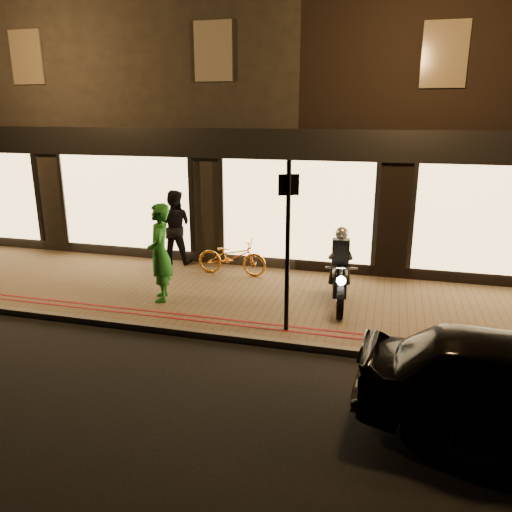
{
  "coord_description": "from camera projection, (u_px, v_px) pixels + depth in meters",
  "views": [
    {
      "loc": [
        2.13,
        -7.57,
        3.88
      ],
      "look_at": [
        -0.37,
        1.67,
        1.1
      ],
      "focal_mm": 35.0,
      "sensor_mm": 36.0,
      "label": 1
    }
  ],
  "objects": [
    {
      "name": "ground",
      "position": [
        251.0,
        344.0,
        8.63
      ],
      "size": [
        90.0,
        90.0,
        0.0
      ],
      "primitive_type": "plane",
      "color": "black",
      "rests_on": "ground"
    },
    {
      "name": "sidewalk",
      "position": [
        277.0,
        301.0,
        10.47
      ],
      "size": [
        50.0,
        4.0,
        0.12
      ],
      "primitive_type": "cube",
      "color": "brown",
      "rests_on": "ground"
    },
    {
      "name": "kerb_stone",
      "position": [
        252.0,
        340.0,
        8.66
      ],
      "size": [
        50.0,
        0.14,
        0.12
      ],
      "primitive_type": "cube",
      "color": "#59544C",
      "rests_on": "ground"
    },
    {
      "name": "red_kerb_lines",
      "position": [
        260.0,
        325.0,
        9.11
      ],
      "size": [
        50.0,
        0.26,
        0.01
      ],
      "color": "maroon",
      "rests_on": "sidewalk"
    },
    {
      "name": "building_row",
      "position": [
        328.0,
        99.0,
        15.78
      ],
      "size": [
        48.0,
        10.11,
        8.5
      ],
      "color": "black",
      "rests_on": "ground"
    },
    {
      "name": "motorcycle",
      "position": [
        340.0,
        276.0,
        9.92
      ],
      "size": [
        0.64,
        1.94,
        1.59
      ],
      "rotation": [
        0.0,
        0.0,
        0.13
      ],
      "color": "black",
      "rests_on": "sidewalk"
    },
    {
      "name": "sign_post",
      "position": [
        288.0,
        239.0,
        8.46
      ],
      "size": [
        0.33,
        0.16,
        3.0
      ],
      "rotation": [
        0.0,
        0.0,
        0.4
      ],
      "color": "black",
      "rests_on": "sidewalk"
    },
    {
      "name": "bicycle_gold",
      "position": [
        232.0,
        257.0,
        11.84
      ],
      "size": [
        1.68,
        0.6,
        0.88
      ],
      "primitive_type": "imported",
      "rotation": [
        0.0,
        0.0,
        1.58
      ],
      "color": "orange",
      "rests_on": "sidewalk"
    },
    {
      "name": "person_green",
      "position": [
        160.0,
        253.0,
        10.09
      ],
      "size": [
        0.73,
        0.87,
        2.02
      ],
      "primitive_type": "imported",
      "rotation": [
        0.0,
        0.0,
        -1.16
      ],
      "color": "#1D6F22",
      "rests_on": "sidewalk"
    },
    {
      "name": "person_dark",
      "position": [
        174.0,
        227.0,
        12.63
      ],
      "size": [
        0.97,
        0.79,
        1.89
      ],
      "primitive_type": "imported",
      "rotation": [
        0.0,
        0.0,
        3.22
      ],
      "color": "black",
      "rests_on": "sidewalk"
    }
  ]
}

